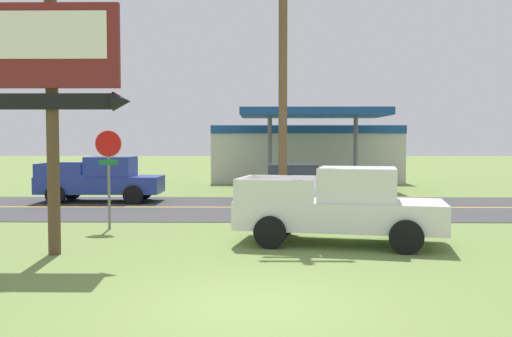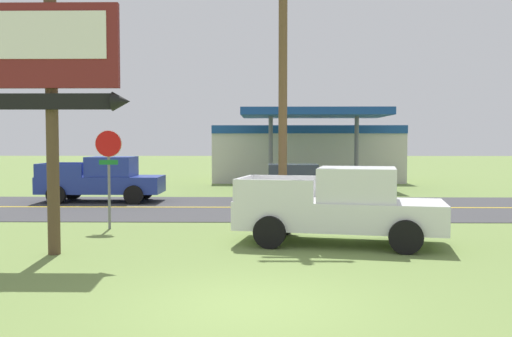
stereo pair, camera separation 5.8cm
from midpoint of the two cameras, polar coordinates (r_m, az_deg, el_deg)
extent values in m
plane|color=olive|center=(9.10, -0.64, -13.95)|extent=(180.00, 180.00, 0.00)
cube|color=#3D3D3F|center=(21.87, 0.29, -4.04)|extent=(140.00, 8.00, 0.02)
cube|color=gold|center=(21.86, 0.29, -4.01)|extent=(126.00, 0.20, 0.01)
cylinder|color=brown|center=(13.59, -20.12, 4.27)|extent=(0.28, 0.28, 6.02)
cube|color=maroon|center=(13.58, -20.53, 11.74)|extent=(3.23, 0.16, 1.90)
cube|color=white|center=(13.54, -20.69, 12.74)|extent=(2.71, 0.03, 1.06)
cube|color=black|center=(13.44, -20.44, 6.48)|extent=(2.90, 0.12, 0.36)
cone|color=black|center=(12.94, -13.56, 6.73)|extent=(0.40, 0.44, 0.44)
cylinder|color=slate|center=(17.07, -14.77, -2.39)|extent=(0.08, 0.08, 2.20)
cylinder|color=red|center=(16.98, -14.86, 2.48)|extent=(0.76, 0.03, 0.76)
cylinder|color=white|center=(17.00, -14.84, 2.48)|extent=(0.80, 0.01, 0.80)
cube|color=#19722D|center=(16.99, -14.84, 0.62)|extent=(0.56, 0.03, 0.14)
cylinder|color=brown|center=(16.77, 2.89, 9.98)|extent=(0.26, 0.26, 9.43)
cube|color=beige|center=(37.15, 5.17, 1.55)|extent=(12.00, 6.00, 3.60)
cube|color=#19478C|center=(34.10, 5.57, 4.03)|extent=(12.00, 0.12, 0.50)
cube|color=#19478C|center=(31.20, 6.01, 5.71)|extent=(8.00, 5.00, 0.40)
cylinder|color=slate|center=(31.04, 1.57, 1.86)|extent=(0.24, 0.24, 4.20)
cylinder|color=slate|center=(31.46, 10.35, 1.83)|extent=(0.24, 0.24, 4.20)
cube|color=silver|center=(14.37, 8.64, -4.67)|extent=(5.48, 2.95, 0.72)
cube|color=silver|center=(14.27, 10.47, -1.58)|extent=(2.22, 2.14, 0.84)
cube|color=#28333D|center=(14.27, 14.04, -1.62)|extent=(0.42, 1.64, 0.71)
cube|color=silver|center=(15.38, 3.20, -1.75)|extent=(1.94, 0.50, 0.56)
cube|color=silver|center=(13.57, 1.97, -2.36)|extent=(1.94, 0.50, 0.56)
cube|color=silver|center=(14.67, -1.14, -1.97)|extent=(0.49, 1.87, 0.56)
cylinder|color=black|center=(15.38, 14.90, -5.59)|extent=(0.84, 0.43, 0.80)
cylinder|color=black|center=(13.44, 15.28, -6.80)|extent=(0.84, 0.43, 0.80)
cylinder|color=black|center=(15.56, 2.90, -5.40)|extent=(0.84, 0.43, 0.80)
cylinder|color=black|center=(13.66, 1.55, -6.55)|extent=(0.84, 0.43, 0.80)
cube|color=#233893|center=(24.79, -15.52, -1.59)|extent=(5.20, 1.96, 0.72)
cube|color=#233893|center=(24.62, -14.54, 0.21)|extent=(1.90, 1.80, 0.84)
cube|color=#28333D|center=(24.40, -12.53, 0.21)|extent=(0.10, 1.66, 0.71)
cube|color=#233893|center=(26.09, -18.18, 0.00)|extent=(1.95, 0.12, 0.56)
cube|color=#233893|center=(24.37, -19.60, -0.22)|extent=(1.95, 0.12, 0.56)
cube|color=#233893|center=(25.57, -20.92, -0.10)|extent=(0.12, 1.88, 0.56)
cylinder|color=black|center=(25.37, -11.39, -2.26)|extent=(0.80, 0.28, 0.80)
cylinder|color=black|center=(23.47, -12.41, -2.68)|extent=(0.80, 0.28, 0.80)
cylinder|color=black|center=(26.25, -18.29, -2.18)|extent=(0.80, 0.28, 0.80)
cylinder|color=black|center=(24.41, -19.80, -2.57)|extent=(0.80, 0.28, 0.80)
cube|color=black|center=(23.83, 4.24, -1.86)|extent=(4.20, 1.76, 0.72)
cube|color=#2D3842|center=(23.77, 3.89, -0.28)|extent=(2.10, 1.56, 0.60)
cylinder|color=black|center=(24.84, 7.13, -2.52)|extent=(0.64, 0.24, 0.64)
cylinder|color=black|center=(23.10, 7.60, -2.92)|extent=(0.64, 0.24, 0.64)
cylinder|color=black|center=(24.70, 1.10, -2.53)|extent=(0.64, 0.24, 0.64)
cylinder|color=black|center=(22.94, 1.12, -2.94)|extent=(0.64, 0.24, 0.64)
camera|label=1|loc=(0.03, -89.90, 0.00)|focal=38.88mm
camera|label=2|loc=(0.03, 90.10, 0.00)|focal=38.88mm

